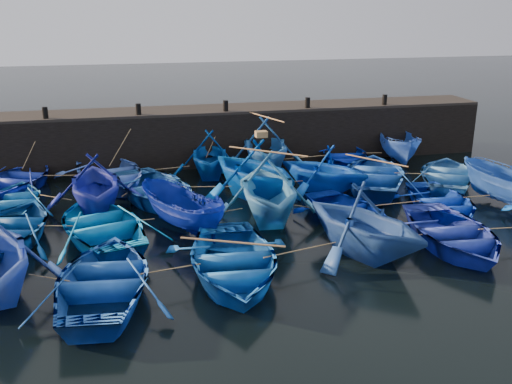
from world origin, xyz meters
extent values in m
plane|color=black|center=(0.00, 0.00, 0.00)|extent=(120.00, 120.00, 0.00)
cube|color=black|center=(0.00, 10.50, 1.25)|extent=(26.00, 2.50, 2.50)
cube|color=black|center=(0.00, 10.50, 2.56)|extent=(26.00, 2.50, 0.12)
cylinder|color=black|center=(-8.00, 9.60, 2.87)|extent=(0.24, 0.24, 0.50)
cylinder|color=black|center=(-4.00, 9.60, 2.87)|extent=(0.24, 0.24, 0.50)
cylinder|color=black|center=(0.00, 9.60, 2.87)|extent=(0.24, 0.24, 0.50)
cylinder|color=black|center=(4.00, 9.60, 2.87)|extent=(0.24, 0.24, 0.50)
cylinder|color=black|center=(8.00, 9.60, 2.87)|extent=(0.24, 0.24, 0.50)
imported|color=navy|center=(-9.13, 7.78, 0.48)|extent=(4.88, 5.57, 0.96)
imported|color=blue|center=(-5.45, 7.42, 0.57)|extent=(5.30, 6.37, 1.14)
imported|color=#013E9C|center=(-1.07, 7.86, 1.05)|extent=(3.90, 4.38, 2.10)
imported|color=blue|center=(1.51, 8.08, 1.27)|extent=(4.64, 5.23, 2.55)
imported|color=#001787|center=(5.52, 8.31, 0.46)|extent=(3.78, 4.86, 0.92)
imported|color=#2851B5|center=(8.25, 8.16, 0.81)|extent=(2.44, 4.45, 1.63)
imported|color=#115896|center=(-8.83, 5.12, 0.43)|extent=(2.99, 4.15, 0.86)
imported|color=navy|center=(-5.82, 4.24, 1.17)|extent=(4.16, 4.72, 2.34)
imported|color=blue|center=(-3.64, 4.94, 0.54)|extent=(5.31, 6.20, 1.09)
imported|color=#00409E|center=(0.21, 4.52, 1.24)|extent=(5.77, 6.05, 2.48)
imported|color=#063FC1|center=(3.17, 4.64, 1.02)|extent=(5.09, 5.11, 2.04)
imported|color=navy|center=(5.53, 4.86, 0.56)|extent=(5.73, 6.54, 1.13)
imported|color=#2D65AF|center=(8.66, 4.37, 0.49)|extent=(5.33, 5.82, 0.99)
imported|color=navy|center=(-8.48, 1.83, 0.52)|extent=(4.58, 5.65, 1.03)
imported|color=#0463BE|center=(-5.57, 1.54, 0.54)|extent=(5.04, 6.02, 1.07)
imported|color=navy|center=(-2.95, 1.62, 0.77)|extent=(3.36, 4.16, 1.53)
imported|color=#367FD4|center=(0.12, 1.96, 1.27)|extent=(4.50, 5.12, 2.53)
imported|color=#001A8D|center=(2.92, 1.19, 0.44)|extent=(3.91, 4.79, 0.87)
imported|color=#092FB8|center=(6.61, 1.30, 0.45)|extent=(3.52, 4.61, 0.90)
imported|color=#1B4692|center=(9.50, 1.31, 0.81)|extent=(3.27, 4.44, 1.62)
imported|color=#1446A2|center=(-5.36, -2.46, 0.53)|extent=(4.19, 5.47, 1.06)
imported|color=#0D4BA0|center=(-1.91, -2.19, 0.54)|extent=(4.13, 5.51, 1.09)
imported|color=navy|center=(2.27, -1.61, 1.16)|extent=(5.42, 5.68, 2.33)
imported|color=navy|center=(5.30, -1.63, 0.51)|extent=(3.85, 5.16, 1.02)
cube|color=olive|center=(0.51, 4.52, 2.60)|extent=(0.45, 0.38, 0.23)
cylinder|color=tan|center=(-7.29, 7.60, 0.55)|extent=(1.89, 0.39, 0.04)
cylinder|color=tan|center=(-3.26, 7.64, 0.55)|extent=(2.59, 0.47, 0.04)
cylinder|color=tan|center=(0.22, 7.97, 0.55)|extent=(0.79, 0.25, 0.04)
cylinder|color=tan|center=(3.52, 8.20, 0.55)|extent=(2.21, 0.27, 0.04)
cylinder|color=tan|center=(6.89, 8.24, 0.55)|extent=(0.93, 0.19, 0.04)
cylinder|color=tan|center=(-7.33, 4.68, 0.55)|extent=(1.23, 0.90, 0.04)
cylinder|color=tan|center=(-4.73, 4.59, 0.55)|extent=(0.41, 0.71, 0.04)
cylinder|color=tan|center=(-1.71, 4.73, 0.55)|extent=(2.05, 0.45, 0.04)
cylinder|color=tan|center=(1.69, 4.58, 0.55)|extent=(1.17, 0.15, 0.04)
cylinder|color=tan|center=(4.35, 4.75, 0.55)|extent=(0.57, 0.25, 0.04)
cylinder|color=tan|center=(7.10, 4.61, 0.55)|extent=(1.34, 0.52, 0.04)
cylinder|color=tan|center=(-7.02, 1.68, 0.55)|extent=(1.12, 0.32, 0.04)
cylinder|color=tan|center=(-4.26, 1.58, 0.55)|extent=(0.82, 0.12, 0.04)
cylinder|color=tan|center=(-1.42, 1.79, 0.55)|extent=(1.28, 0.38, 0.04)
cylinder|color=tan|center=(1.52, 1.57, 0.55)|extent=(1.02, 0.80, 0.04)
cylinder|color=tan|center=(4.76, 1.24, 0.55)|extent=(1.89, 0.15, 0.04)
cylinder|color=tan|center=(8.05, 1.31, 0.55)|extent=(1.09, 0.05, 0.04)
cylinder|color=tan|center=(-6.81, -2.14, 0.55)|extent=(1.11, 0.68, 0.04)
cylinder|color=tan|center=(-3.63, -2.33, 0.55)|extent=(1.67, 0.31, 0.04)
cylinder|color=tan|center=(0.18, -1.90, 0.55)|extent=(2.39, 0.62, 0.04)
cylinder|color=tan|center=(3.79, -1.62, 0.55)|extent=(1.23, 0.06, 0.04)
cylinder|color=tan|center=(7.22, -1.73, 0.55)|extent=(2.03, 0.23, 0.04)
cylinder|color=tan|center=(-8.57, 9.24, 1.58)|extent=(1.17, 0.57, 2.09)
cylinder|color=tan|center=(-4.72, 9.06, 1.58)|extent=(1.49, 0.92, 2.09)
cylinder|color=tan|center=(-0.53, 9.28, 1.58)|extent=(1.11, 0.48, 2.09)
cylinder|color=tan|center=(0.76, 9.39, 1.58)|extent=(1.55, 0.26, 2.09)
cylinder|color=tan|center=(4.76, 9.51, 1.58)|extent=(1.55, 0.05, 2.09)
cylinder|color=tan|center=(8.13, 9.43, 1.58)|extent=(0.30, 0.19, 2.07)
cylinder|color=#99724C|center=(1.51, 8.08, 2.58)|extent=(1.08, 2.84, 0.06)
cylinder|color=#99724C|center=(5.53, 4.86, 1.16)|extent=(1.77, 2.49, 0.06)
cylinder|color=#99724C|center=(0.12, 1.96, 2.56)|extent=(2.34, 1.97, 0.06)
cylinder|color=#99724C|center=(-1.91, -2.19, 1.12)|extent=(2.74, 1.32, 0.06)
camera|label=1|loc=(-4.48, -16.53, 7.42)|focal=40.00mm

